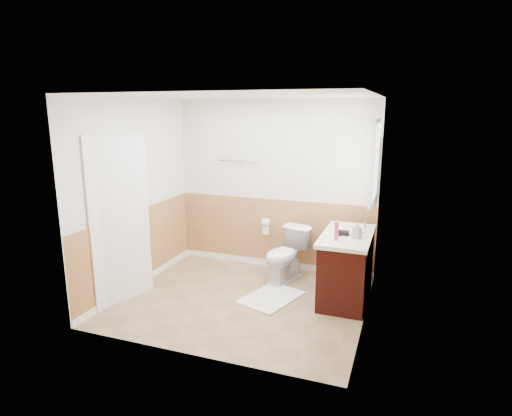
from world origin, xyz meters
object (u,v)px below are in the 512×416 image
at_px(bath_mat, 271,297).
at_px(vanity_cabinet, 346,268).
at_px(soap_dispenser, 357,231).
at_px(lotion_bottle, 336,231).
at_px(toilet, 286,255).

xyz_separation_m(bath_mat, vanity_cabinet, (0.88, 0.33, 0.39)).
relative_size(vanity_cabinet, soap_dispenser, 5.81).
bearing_deg(lotion_bottle, bath_mat, -177.81).
bearing_deg(soap_dispenser, lotion_bottle, -144.16).
xyz_separation_m(vanity_cabinet, soap_dispenser, (0.12, -0.14, 0.54)).
height_order(bath_mat, lotion_bottle, lotion_bottle).
xyz_separation_m(vanity_cabinet, lotion_bottle, (-0.10, -0.30, 0.56)).
relative_size(toilet, lotion_bottle, 3.38).
relative_size(lotion_bottle, soap_dispenser, 1.16).
bearing_deg(lotion_bottle, toilet, 142.34).
height_order(toilet, lotion_bottle, lotion_bottle).
xyz_separation_m(bath_mat, soap_dispenser, (1.00, 0.19, 0.93)).
bearing_deg(vanity_cabinet, soap_dispenser, -49.24).
relative_size(toilet, soap_dispenser, 3.92).
distance_m(bath_mat, vanity_cabinet, 1.02).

